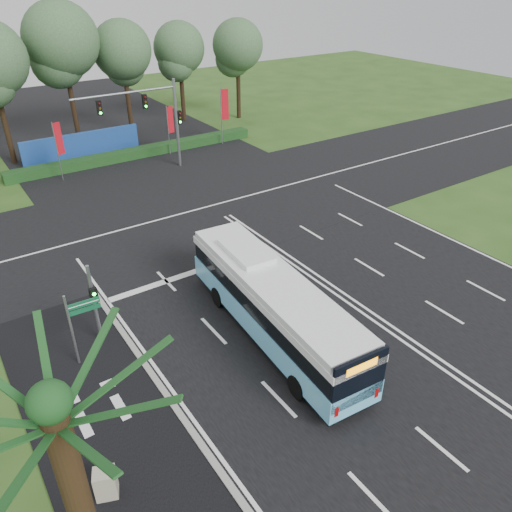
{
  "coord_description": "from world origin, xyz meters",
  "views": [
    {
      "loc": [
        -15.06,
        -15.93,
        14.49
      ],
      "look_at": [
        -2.9,
        2.0,
        1.82
      ],
      "focal_mm": 35.0,
      "sensor_mm": 36.0,
      "label": 1
    }
  ],
  "objects": [
    {
      "name": "kerb_strip",
      "position": [
        -10.1,
        -3.0,
        0.06
      ],
      "size": [
        0.25,
        18.0,
        0.12
      ],
      "primitive_type": "cube",
      "color": "gray",
      "rests_on": "ground"
    },
    {
      "name": "blue_hoarding",
      "position": [
        -4.0,
        27.0,
        1.1
      ],
      "size": [
        10.0,
        0.3,
        2.2
      ],
      "primitive_type": "cube",
      "color": "navy",
      "rests_on": "ground"
    },
    {
      "name": "ground",
      "position": [
        0.0,
        0.0,
        0.0
      ],
      "size": [
        120.0,
        120.0,
        0.0
      ],
      "primitive_type": "plane",
      "color": "#284918",
      "rests_on": "ground"
    },
    {
      "name": "palm_tree",
      "position": [
        -14.5,
        -8.0,
        6.44
      ],
      "size": [
        3.2,
        3.2,
        7.65
      ],
      "color": "#382614",
      "rests_on": "ground"
    },
    {
      "name": "banner_flag_left",
      "position": [
        -6.78,
        22.76,
        2.97
      ],
      "size": [
        0.63,
        0.29,
        4.55
      ],
      "rotation": [
        0.0,
        0.0,
        0.38
      ],
      "color": "gray",
      "rests_on": "ground"
    },
    {
      "name": "traffic_light_gantry",
      "position": [
        0.21,
        20.5,
        4.66
      ],
      "size": [
        8.41,
        0.28,
        7.0
      ],
      "color": "gray",
      "rests_on": "ground"
    },
    {
      "name": "bike_path",
      "position": [
        -12.5,
        -3.0,
        0.03
      ],
      "size": [
        5.0,
        18.0,
        0.06
      ],
      "primitive_type": "cube",
      "color": "black",
      "rests_on": "ground"
    },
    {
      "name": "street_sign",
      "position": [
        -12.01,
        1.31,
        2.21
      ],
      "size": [
        1.35,
        0.15,
        3.45
      ],
      "rotation": [
        0.0,
        0.0,
        -0.05
      ],
      "color": "gray",
      "rests_on": "ground"
    },
    {
      "name": "road_main",
      "position": [
        0.0,
        0.0,
        0.02
      ],
      "size": [
        20.0,
        120.0,
        0.04
      ],
      "primitive_type": "cube",
      "color": "black",
      "rests_on": "ground"
    },
    {
      "name": "banner_flag_right",
      "position": [
        8.14,
        23.45,
        3.31
      ],
      "size": [
        0.75,
        0.19,
        5.11
      ],
      "rotation": [
        0.0,
        0.0,
        -0.18
      ],
      "color": "gray",
      "rests_on": "ground"
    },
    {
      "name": "road_cross",
      "position": [
        0.0,
        12.0,
        0.03
      ],
      "size": [
        120.0,
        14.0,
        0.05
      ],
      "primitive_type": "cube",
      "color": "black",
      "rests_on": "ground"
    },
    {
      "name": "utility_cabinet",
      "position": [
        -13.43,
        -5.21,
        0.56
      ],
      "size": [
        0.83,
        0.76,
        1.12
      ],
      "primitive_type": "cube",
      "rotation": [
        0.0,
        0.0,
        -0.37
      ],
      "color": "#A39D83",
      "rests_on": "ground"
    },
    {
      "name": "city_bus",
      "position": [
        -4.51,
        -1.72,
        1.67
      ],
      "size": [
        3.28,
        11.69,
        3.31
      ],
      "rotation": [
        0.0,
        0.0,
        -0.08
      ],
      "color": "#68C4F1",
      "rests_on": "ground"
    },
    {
      "name": "banner_flag_mid",
      "position": [
        2.85,
        23.68,
        2.77
      ],
      "size": [
        0.62,
        0.11,
        4.22
      ],
      "rotation": [
        0.0,
        0.0,
        0.1
      ],
      "color": "gray",
      "rests_on": "ground"
    },
    {
      "name": "eucalyptus_row",
      "position": [
        -5.3,
        31.31,
        8.3
      ],
      "size": [
        40.96,
        9.3,
        12.22
      ],
      "color": "black",
      "rests_on": "ground"
    },
    {
      "name": "hedge",
      "position": [
        0.0,
        24.5,
        0.4
      ],
      "size": [
        22.0,
        1.2,
        0.8
      ],
      "primitive_type": "cube",
      "color": "#123314",
      "rests_on": "ground"
    },
    {
      "name": "pedestrian_signal",
      "position": [
        -11.05,
        2.19,
        2.14
      ],
      "size": [
        0.32,
        0.44,
        3.92
      ],
      "rotation": [
        0.0,
        0.0,
        -0.01
      ],
      "color": "gray",
      "rests_on": "ground"
    }
  ]
}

